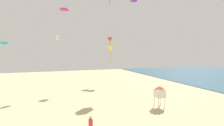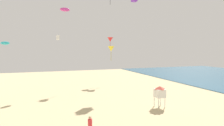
{
  "view_description": "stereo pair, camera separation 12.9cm",
  "coord_description": "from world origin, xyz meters",
  "px_view_note": "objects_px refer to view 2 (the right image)",
  "views": [
    {
      "loc": [
        -2.92,
        -2.48,
        6.79
      ],
      "look_at": [
        5.04,
        19.37,
        5.24
      ],
      "focal_mm": 28.62,
      "sensor_mm": 36.0,
      "label": 1
    },
    {
      "loc": [
        -2.79,
        -2.52,
        6.79
      ],
      "look_at": [
        5.04,
        19.37,
        5.24
      ],
      "focal_mm": 28.62,
      "sensor_mm": 36.0,
      "label": 2
    }
  ],
  "objects_px": {
    "kite_flyer": "(90,125)",
    "kite_red_delta": "(110,40)",
    "kite_yellow_delta": "(111,49)",
    "kite_cyan_parafoil": "(5,43)",
    "kite_magenta_parafoil": "(65,10)",
    "kite_white_box": "(58,38)",
    "lifeguard_stand": "(160,92)"
  },
  "relations": [
    {
      "from": "kite_flyer",
      "to": "kite_cyan_parafoil",
      "type": "distance_m",
      "value": 31.05
    },
    {
      "from": "kite_flyer",
      "to": "kite_white_box",
      "type": "xyz_separation_m",
      "value": [
        -1.43,
        17.69,
        8.15
      ]
    },
    {
      "from": "lifeguard_stand",
      "to": "kite_red_delta",
      "type": "relative_size",
      "value": 0.93
    },
    {
      "from": "lifeguard_stand",
      "to": "kite_cyan_parafoil",
      "type": "relative_size",
      "value": 1.5
    },
    {
      "from": "kite_flyer",
      "to": "kite_cyan_parafoil",
      "type": "xyz_separation_m",
      "value": [
        -11.22,
        27.96,
        7.5
      ]
    },
    {
      "from": "kite_magenta_parafoil",
      "to": "kite_white_box",
      "type": "bearing_deg",
      "value": -102.87
    },
    {
      "from": "kite_yellow_delta",
      "to": "kite_cyan_parafoil",
      "type": "height_order",
      "value": "kite_cyan_parafoil"
    },
    {
      "from": "kite_magenta_parafoil",
      "to": "kite_flyer",
      "type": "bearing_deg",
      "value": -91.24
    },
    {
      "from": "kite_yellow_delta",
      "to": "kite_white_box",
      "type": "relative_size",
      "value": 3.93
    },
    {
      "from": "kite_cyan_parafoil",
      "to": "kite_flyer",
      "type": "bearing_deg",
      "value": -68.13
    },
    {
      "from": "kite_cyan_parafoil",
      "to": "kite_red_delta",
      "type": "distance_m",
      "value": 21.64
    },
    {
      "from": "kite_white_box",
      "to": "kite_cyan_parafoil",
      "type": "distance_m",
      "value": 14.21
    },
    {
      "from": "kite_magenta_parafoil",
      "to": "lifeguard_stand",
      "type": "bearing_deg",
      "value": -67.49
    },
    {
      "from": "kite_flyer",
      "to": "kite_red_delta",
      "type": "height_order",
      "value": "kite_red_delta"
    },
    {
      "from": "kite_yellow_delta",
      "to": "kite_cyan_parafoil",
      "type": "bearing_deg",
      "value": 163.28
    },
    {
      "from": "kite_red_delta",
      "to": "kite_flyer",
      "type": "bearing_deg",
      "value": -112.67
    },
    {
      "from": "kite_flyer",
      "to": "kite_white_box",
      "type": "height_order",
      "value": "kite_white_box"
    },
    {
      "from": "kite_magenta_parafoil",
      "to": "kite_yellow_delta",
      "type": "bearing_deg",
      "value": -27.8
    },
    {
      "from": "kite_magenta_parafoil",
      "to": "kite_cyan_parafoil",
      "type": "relative_size",
      "value": 1.22
    },
    {
      "from": "lifeguard_stand",
      "to": "kite_yellow_delta",
      "type": "xyz_separation_m",
      "value": [
        -0.21,
        17.22,
        5.42
      ]
    },
    {
      "from": "kite_white_box",
      "to": "kite_red_delta",
      "type": "height_order",
      "value": "kite_red_delta"
    },
    {
      "from": "kite_yellow_delta",
      "to": "kite_magenta_parafoil",
      "type": "xyz_separation_m",
      "value": [
        -8.86,
        4.67,
        8.45
      ]
    },
    {
      "from": "kite_magenta_parafoil",
      "to": "kite_white_box",
      "type": "xyz_separation_m",
      "value": [
        -2.0,
        -8.74,
        -6.65
      ]
    },
    {
      "from": "kite_yellow_delta",
      "to": "kite_magenta_parafoil",
      "type": "bearing_deg",
      "value": 152.2
    },
    {
      "from": "kite_flyer",
      "to": "kite_red_delta",
      "type": "relative_size",
      "value": 0.6
    },
    {
      "from": "kite_yellow_delta",
      "to": "lifeguard_stand",
      "type": "bearing_deg",
      "value": -89.3
    },
    {
      "from": "lifeguard_stand",
      "to": "kite_white_box",
      "type": "height_order",
      "value": "kite_white_box"
    },
    {
      "from": "kite_white_box",
      "to": "kite_red_delta",
      "type": "bearing_deg",
      "value": 28.98
    },
    {
      "from": "kite_magenta_parafoil",
      "to": "kite_red_delta",
      "type": "xyz_separation_m",
      "value": [
        9.47,
        -2.39,
        -6.38
      ]
    },
    {
      "from": "kite_cyan_parafoil",
      "to": "lifeguard_stand",
      "type": "bearing_deg",
      "value": -48.3
    },
    {
      "from": "lifeguard_stand",
      "to": "kite_yellow_delta",
      "type": "height_order",
      "value": "kite_yellow_delta"
    },
    {
      "from": "kite_flyer",
      "to": "kite_magenta_parafoil",
      "type": "height_order",
      "value": "kite_magenta_parafoil"
    }
  ]
}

